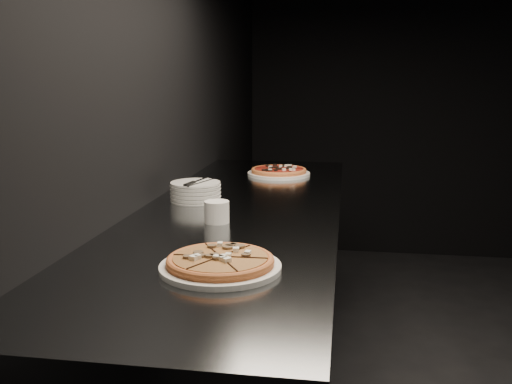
# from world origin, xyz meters

# --- Properties ---
(wall_left) EXTENTS (0.02, 5.00, 2.80)m
(wall_left) POSITION_xyz_m (-2.50, 0.00, 1.40)
(wall_left) COLOR black
(wall_left) RESTS_ON floor
(counter) EXTENTS (0.74, 2.44, 0.92)m
(counter) POSITION_xyz_m (-2.13, 0.00, 0.46)
(counter) COLOR slate
(counter) RESTS_ON floor
(pizza_mushroom) EXTENTS (0.31, 0.31, 0.04)m
(pizza_mushroom) POSITION_xyz_m (-2.05, -0.72, 0.94)
(pizza_mushroom) COLOR white
(pizza_mushroom) RESTS_ON counter
(pizza_tomato) EXTENTS (0.31, 0.31, 0.04)m
(pizza_tomato) POSITION_xyz_m (-2.07, 0.73, 0.94)
(pizza_tomato) COLOR white
(pizza_tomato) RESTS_ON counter
(plate_stack) EXTENTS (0.20, 0.20, 0.07)m
(plate_stack) POSITION_xyz_m (-2.33, 0.09, 0.96)
(plate_stack) COLOR white
(plate_stack) RESTS_ON counter
(cutlery) EXTENTS (0.11, 0.20, 0.01)m
(cutlery) POSITION_xyz_m (-2.32, 0.07, 1.00)
(cutlery) COLOR silver
(cutlery) RESTS_ON plate_stack
(ramekin) EXTENTS (0.08, 0.08, 0.07)m
(ramekin) POSITION_xyz_m (-2.17, -0.24, 0.96)
(ramekin) COLOR white
(ramekin) RESTS_ON counter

